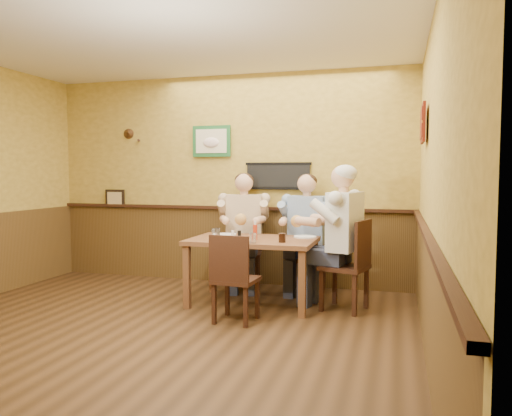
{
  "coord_description": "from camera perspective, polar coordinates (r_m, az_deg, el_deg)",
  "views": [
    {
      "loc": [
        2.25,
        -3.91,
        1.49
      ],
      "look_at": [
        0.73,
        1.41,
        1.1
      ],
      "focal_mm": 35.0,
      "sensor_mm": 36.0,
      "label": 1
    }
  ],
  "objects": [
    {
      "name": "chair_back_left",
      "position": [
        6.48,
        -1.35,
        -5.05
      ],
      "size": [
        0.51,
        0.51,
        0.93
      ],
      "primitive_type": null,
      "rotation": [
        0.0,
        0.0,
        0.21
      ],
      "color": "#391E12",
      "rests_on": "ground"
    },
    {
      "name": "plate_far_right",
      "position": [
        5.76,
        5.63,
        -3.28
      ],
      "size": [
        0.34,
        0.34,
        0.02
      ],
      "primitive_type": "cylinder",
      "rotation": [
        0.0,
        0.0,
        -0.39
      ],
      "color": "white",
      "rests_on": "dining_table"
    },
    {
      "name": "diner_tan_shirt",
      "position": [
        6.46,
        -1.36,
        -3.29
      ],
      "size": [
        0.73,
        0.73,
        1.33
      ],
      "primitive_type": null,
      "rotation": [
        0.0,
        0.0,
        0.21
      ],
      "color": "beige",
      "rests_on": "ground"
    },
    {
      "name": "chair_near_side",
      "position": [
        5.04,
        -2.29,
        -7.95
      ],
      "size": [
        0.44,
        0.44,
        0.89
      ],
      "primitive_type": null,
      "rotation": [
        0.0,
        0.0,
        3.08
      ],
      "color": "#391E12",
      "rests_on": "ground"
    },
    {
      "name": "pepper_shaker",
      "position": [
        5.59,
        -1.92,
        -3.09
      ],
      "size": [
        0.04,
        0.04,
        0.1
      ],
      "primitive_type": "cylinder",
      "rotation": [
        0.0,
        0.0,
        0.09
      ],
      "color": "black",
      "rests_on": "dining_table"
    },
    {
      "name": "salt_shaker",
      "position": [
        5.67,
        -2.68,
        -3.03
      ],
      "size": [
        0.04,
        0.04,
        0.09
      ],
      "primitive_type": "cylinder",
      "rotation": [
        0.0,
        0.0,
        -0.23
      ],
      "color": "white",
      "rests_on": "dining_table"
    },
    {
      "name": "diner_white_elder",
      "position": [
        5.48,
        10.11,
        -4.23
      ],
      "size": [
        0.8,
        0.8,
        1.41
      ],
      "primitive_type": null,
      "rotation": [
        0.0,
        0.0,
        -1.84
      ],
      "color": "silver",
      "rests_on": "ground"
    },
    {
      "name": "hot_sauce_bottle",
      "position": [
        5.51,
        -0.1,
        -2.68
      ],
      "size": [
        0.05,
        0.05,
        0.19
      ],
      "primitive_type": "cylinder",
      "rotation": [
        0.0,
        0.0,
        0.19
      ],
      "color": "#B82F13",
      "rests_on": "dining_table"
    },
    {
      "name": "water_glass_left",
      "position": [
        5.5,
        -4.6,
        -3.01
      ],
      "size": [
        0.12,
        0.12,
        0.13
      ],
      "primitive_type": "cylinder",
      "rotation": [
        0.0,
        0.0,
        -0.42
      ],
      "color": "silver",
      "rests_on": "dining_table"
    },
    {
      "name": "chair_back_right",
      "position": [
        6.31,
        5.85,
        -5.34
      ],
      "size": [
        0.47,
        0.47,
        0.93
      ],
      "primitive_type": null,
      "rotation": [
        0.0,
        0.0,
        -0.1
      ],
      "color": "#391E12",
      "rests_on": "ground"
    },
    {
      "name": "diner_blue_polo",
      "position": [
        6.29,
        5.86,
        -3.55
      ],
      "size": [
        0.67,
        0.67,
        1.33
      ],
      "primitive_type": null,
      "rotation": [
        0.0,
        0.0,
        -0.1
      ],
      "color": "#8099C0",
      "rests_on": "ground"
    },
    {
      "name": "dining_table",
      "position": [
        5.65,
        -0.35,
        -4.43
      ],
      "size": [
        1.4,
        0.9,
        0.75
      ],
      "color": "brown",
      "rests_on": "ground"
    },
    {
      "name": "room",
      "position": [
        4.6,
        -11.5,
        6.41
      ],
      "size": [
        5.02,
        5.03,
        2.81
      ],
      "color": "#34200F",
      "rests_on": "ground"
    },
    {
      "name": "water_glass_mid",
      "position": [
        5.28,
        -0.35,
        -3.42
      ],
      "size": [
        0.08,
        0.08,
        0.11
      ],
      "primitive_type": "cylinder",
      "rotation": [
        0.0,
        0.0,
        0.05
      ],
      "color": "white",
      "rests_on": "dining_table"
    },
    {
      "name": "cola_tumbler",
      "position": [
        5.33,
        3.01,
        -3.43
      ],
      "size": [
        0.08,
        0.08,
        0.1
      ],
      "primitive_type": "cylinder",
      "rotation": [
        0.0,
        0.0,
        -0.03
      ],
      "color": "black",
      "rests_on": "dining_table"
    },
    {
      "name": "plate_far_left",
      "position": [
        5.97,
        -3.37,
        -3.02
      ],
      "size": [
        0.3,
        0.3,
        0.02
      ],
      "primitive_type": "cylinder",
      "rotation": [
        0.0,
        0.0,
        0.35
      ],
      "color": "white",
      "rests_on": "dining_table"
    },
    {
      "name": "chair_right_end",
      "position": [
        5.52,
        10.08,
        -6.41
      ],
      "size": [
        0.56,
        0.56,
        0.99
      ],
      "primitive_type": null,
      "rotation": [
        0.0,
        0.0,
        -1.84
      ],
      "color": "#391E12",
      "rests_on": "ground"
    }
  ]
}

